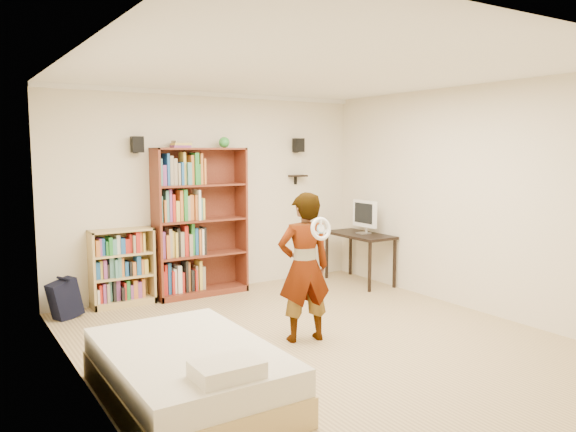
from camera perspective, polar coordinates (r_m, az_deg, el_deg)
name	(u,v)px	position (r m, az deg, el deg)	size (l,w,h in m)	color
ground	(317,340)	(5.88, 2.97, -12.48)	(4.50, 5.00, 0.01)	tan
room_shell	(318,168)	(5.56, 3.08, 4.93)	(4.52, 5.02, 2.71)	beige
crown_molding	(319,73)	(5.60, 3.15, 14.26)	(4.50, 5.00, 0.06)	white
speaker_left	(137,144)	(7.26, -15.08, 7.03)	(0.14, 0.12, 0.20)	black
speaker_right	(298,145)	(8.30, 1.07, 7.21)	(0.14, 0.12, 0.20)	black
wall_shelf	(298,176)	(8.31, 1.02, 4.11)	(0.25, 0.16, 0.03)	black
tall_bookshelf	(201,222)	(7.52, -8.87, -0.62)	(1.24, 0.36, 1.96)	brown
low_bookshelf	(122,268)	(7.29, -16.48, -5.04)	(0.77, 0.29, 0.96)	tan
computer_desk	(359,258)	(8.26, 7.27, -4.27)	(0.53, 1.06, 0.73)	black
imac	(364,217)	(8.18, 7.70, -0.11)	(0.10, 0.48, 0.48)	white
daybed	(188,367)	(4.56, -10.09, -14.84)	(1.18, 1.82, 0.54)	beige
person	(304,267)	(5.68, 1.65, -5.22)	(0.55, 0.36, 1.52)	black
wii_wheel	(321,229)	(5.37, 3.36, -1.31)	(0.23, 0.23, 0.04)	white
navy_bag	(65,299)	(7.00, -21.73, -7.80)	(0.35, 0.23, 0.47)	black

